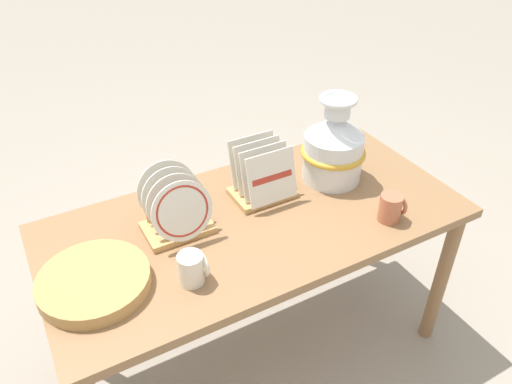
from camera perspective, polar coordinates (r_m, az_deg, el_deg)
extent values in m
plane|color=gray|center=(2.27, 0.00, -17.13)|extent=(14.00, 14.00, 0.00)
cube|color=olive|center=(1.77, 0.00, -3.36)|extent=(1.48, 0.71, 0.03)
cylinder|color=olive|center=(2.19, 20.38, -9.32)|extent=(0.06, 0.06, 0.68)
cylinder|color=olive|center=(2.11, -21.42, -11.81)|extent=(0.06, 0.06, 0.68)
cylinder|color=olive|center=(2.51, 10.50, -1.01)|extent=(0.06, 0.06, 0.68)
cylinder|color=silver|center=(1.94, 8.75, 3.96)|extent=(0.23, 0.23, 0.19)
cone|color=silver|center=(1.87, 9.11, 7.44)|extent=(0.23, 0.23, 0.08)
cylinder|color=silver|center=(1.84, 9.32, 9.46)|extent=(0.09, 0.09, 0.07)
torus|color=silver|center=(1.83, 9.43, 10.42)|extent=(0.14, 0.14, 0.02)
torus|color=gold|center=(1.93, 8.81, 4.53)|extent=(0.25, 0.25, 0.02)
cube|color=tan|center=(1.72, -8.95, -4.01)|extent=(0.23, 0.16, 0.02)
cylinder|color=tan|center=(1.73, -12.28, -2.50)|extent=(0.01, 0.01, 0.06)
cylinder|color=tan|center=(1.76, -7.45, -1.01)|extent=(0.01, 0.01, 0.06)
cylinder|color=silver|center=(1.60, -8.42, -2.19)|extent=(0.21, 0.06, 0.20)
torus|color=#B23323|center=(1.60, -8.40, -2.21)|extent=(0.18, 0.05, 0.18)
cylinder|color=silver|center=(1.64, -9.02, -1.33)|extent=(0.21, 0.06, 0.20)
cylinder|color=silver|center=(1.67, -9.60, -0.50)|extent=(0.21, 0.06, 0.20)
cylinder|color=silver|center=(1.71, -10.14, 0.28)|extent=(0.21, 0.06, 0.20)
cube|color=tan|center=(1.86, 0.70, -0.06)|extent=(0.23, 0.16, 0.02)
cylinder|color=tan|center=(1.86, -2.38, 1.33)|extent=(0.01, 0.01, 0.06)
cylinder|color=tan|center=(1.92, 1.84, 2.61)|extent=(0.01, 0.01, 0.06)
cube|color=silver|center=(1.76, 1.83, 1.64)|extent=(0.19, 0.05, 0.18)
cube|color=silver|center=(1.79, 1.08, 2.36)|extent=(0.19, 0.05, 0.18)
cube|color=silver|center=(1.82, 0.37, 3.04)|extent=(0.19, 0.05, 0.18)
cube|color=silver|center=(1.86, -0.32, 3.70)|extent=(0.19, 0.05, 0.18)
cube|color=#B23323|center=(1.75, 1.86, 1.63)|extent=(0.16, 0.01, 0.02)
cylinder|color=tan|center=(1.59, -17.91, -10.17)|extent=(0.33, 0.33, 0.01)
cylinder|color=tan|center=(1.58, -17.97, -9.94)|extent=(0.33, 0.33, 0.01)
cylinder|color=tan|center=(1.57, -18.03, -9.71)|extent=(0.33, 0.33, 0.01)
cylinder|color=tan|center=(1.57, -18.09, -9.47)|extent=(0.33, 0.33, 0.01)
cylinder|color=tan|center=(1.56, -18.15, -9.24)|extent=(0.33, 0.33, 0.01)
cylinder|color=silver|center=(1.51, -7.44, -8.69)|extent=(0.08, 0.08, 0.10)
torus|color=silver|center=(1.52, -6.07, -8.17)|extent=(0.01, 0.08, 0.08)
cylinder|color=#B76647|center=(1.78, 15.08, -1.75)|extent=(0.08, 0.08, 0.10)
torus|color=#B76647|center=(1.81, 16.01, -1.33)|extent=(0.01, 0.08, 0.08)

